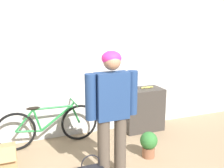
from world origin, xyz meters
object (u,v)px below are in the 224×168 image
object	(u,v)px
person	(112,107)
bicycle	(49,125)
potted_plant	(149,143)
banana	(147,87)
cardboard_box	(2,157)

from	to	relation	value
person	bicycle	size ratio (longest dim) A/B	0.99
person	bicycle	world-z (taller)	person
bicycle	potted_plant	world-z (taller)	bicycle
person	banana	bearing A→B (deg)	45.07
bicycle	cardboard_box	distance (m)	0.87
bicycle	banana	size ratio (longest dim) A/B	6.19
bicycle	cardboard_box	world-z (taller)	bicycle
bicycle	person	bearing A→B (deg)	-63.10
person	bicycle	xyz separation A→B (m)	(-0.65, 1.22, -0.62)
banana	cardboard_box	xyz separation A→B (m)	(-2.60, -0.43, -0.70)
cardboard_box	potted_plant	world-z (taller)	potted_plant
cardboard_box	person	bearing A→B (deg)	-30.76
person	banana	xyz separation A→B (m)	(1.21, 1.26, -0.14)
person	potted_plant	distance (m)	1.05
bicycle	banana	world-z (taller)	banana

